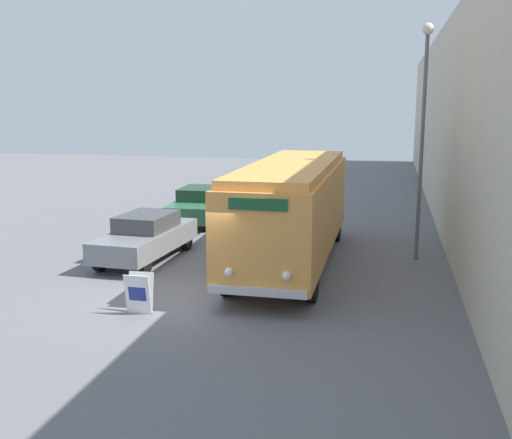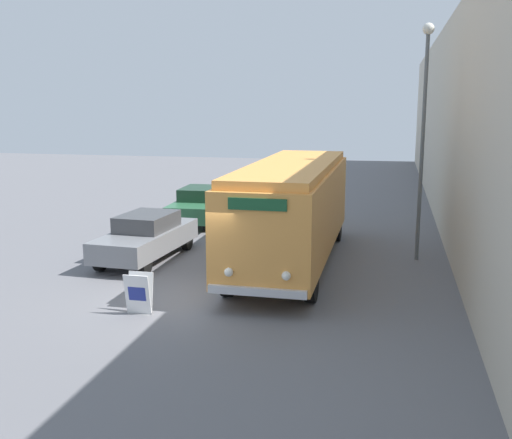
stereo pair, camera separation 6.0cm
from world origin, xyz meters
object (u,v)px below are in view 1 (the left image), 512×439
at_px(vintage_bus, 292,207).
at_px(sign_board, 139,294).
at_px(parked_car_mid, 199,205).
at_px(streetlamp, 424,113).
at_px(parked_car_near, 146,236).

height_order(vintage_bus, sign_board, vintage_bus).
bearing_deg(parked_car_mid, sign_board, -82.01).
relative_size(vintage_bus, streetlamp, 1.36).
relative_size(sign_board, parked_car_mid, 0.22).
xyz_separation_m(parked_car_near, parked_car_mid, (-0.19, 6.19, 0.01)).
distance_m(sign_board, streetlamp, 10.46).
height_order(sign_board, parked_car_mid, parked_car_mid).
xyz_separation_m(vintage_bus, parked_car_mid, (-4.89, 5.66, -1.05)).
xyz_separation_m(vintage_bus, sign_board, (-2.85, -5.37, -1.35)).
relative_size(sign_board, streetlamp, 0.14).
distance_m(vintage_bus, parked_car_near, 4.85).
bearing_deg(parked_car_near, parked_car_mid, 95.24).
relative_size(parked_car_near, parked_car_mid, 1.02).
relative_size(vintage_bus, parked_car_mid, 2.18).
distance_m(vintage_bus, parked_car_mid, 7.56).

